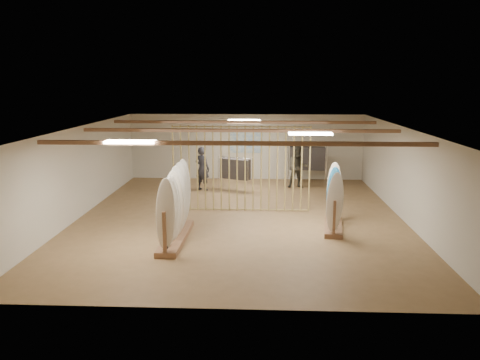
{
  "coord_description": "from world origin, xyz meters",
  "views": [
    {
      "loc": [
        0.63,
        -14.01,
        4.14
      ],
      "look_at": [
        0.0,
        0.0,
        1.2
      ],
      "focal_mm": 35.0,
      "sensor_mm": 36.0,
      "label": 1
    }
  ],
  "objects_px": {
    "rack_right": "(334,209)",
    "rack_left": "(175,216)",
    "clothing_rack_a": "(235,169)",
    "clothing_rack_b": "(307,158)",
    "shopper_b": "(298,164)",
    "shopper_a": "(202,166)"
  },
  "relations": [
    {
      "from": "clothing_rack_b",
      "to": "shopper_a",
      "type": "distance_m",
      "value": 4.38
    },
    {
      "from": "shopper_a",
      "to": "clothing_rack_a",
      "type": "bearing_deg",
      "value": -160.19
    },
    {
      "from": "rack_left",
      "to": "rack_right",
      "type": "xyz_separation_m",
      "value": [
        4.35,
        1.17,
        -0.06
      ]
    },
    {
      "from": "rack_left",
      "to": "shopper_a",
      "type": "height_order",
      "value": "shopper_a"
    },
    {
      "from": "clothing_rack_a",
      "to": "shopper_a",
      "type": "relative_size",
      "value": 0.71
    },
    {
      "from": "rack_right",
      "to": "clothing_rack_b",
      "type": "relative_size",
      "value": 1.15
    },
    {
      "from": "rack_left",
      "to": "shopper_b",
      "type": "distance_m",
      "value": 7.47
    },
    {
      "from": "clothing_rack_a",
      "to": "clothing_rack_b",
      "type": "relative_size",
      "value": 0.82
    },
    {
      "from": "clothing_rack_a",
      "to": "shopper_a",
      "type": "bearing_deg",
      "value": -163.52
    },
    {
      "from": "rack_left",
      "to": "shopper_a",
      "type": "bearing_deg",
      "value": 90.92
    },
    {
      "from": "clothing_rack_b",
      "to": "rack_left",
      "type": "bearing_deg",
      "value": -115.55
    },
    {
      "from": "clothing_rack_b",
      "to": "shopper_a",
      "type": "relative_size",
      "value": 0.86
    },
    {
      "from": "shopper_a",
      "to": "clothing_rack_b",
      "type": "bearing_deg",
      "value": -134.52
    },
    {
      "from": "shopper_b",
      "to": "clothing_rack_b",
      "type": "bearing_deg",
      "value": 58.63
    },
    {
      "from": "rack_right",
      "to": "clothing_rack_a",
      "type": "distance_m",
      "value": 5.52
    },
    {
      "from": "rack_left",
      "to": "clothing_rack_b",
      "type": "relative_size",
      "value": 1.67
    },
    {
      "from": "rack_left",
      "to": "clothing_rack_b",
      "type": "height_order",
      "value": "rack_left"
    },
    {
      "from": "shopper_a",
      "to": "shopper_b",
      "type": "height_order",
      "value": "shopper_a"
    },
    {
      "from": "rack_right",
      "to": "clothing_rack_b",
      "type": "xyz_separation_m",
      "value": [
        -0.19,
        6.07,
        0.48
      ]
    },
    {
      "from": "clothing_rack_a",
      "to": "shopper_a",
      "type": "height_order",
      "value": "shopper_a"
    },
    {
      "from": "rack_right",
      "to": "rack_left",
      "type": "bearing_deg",
      "value": -157.09
    },
    {
      "from": "rack_left",
      "to": "shopper_a",
      "type": "relative_size",
      "value": 1.43
    }
  ]
}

